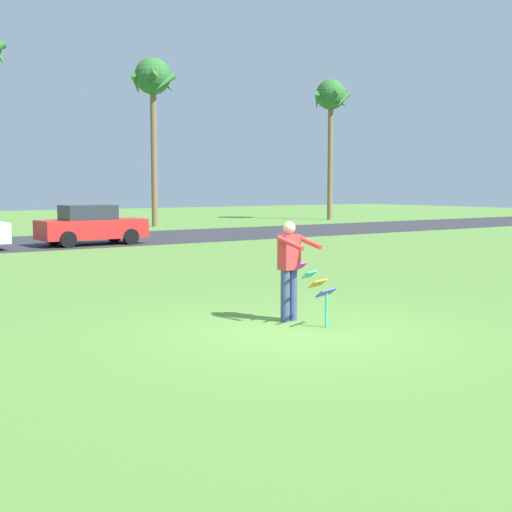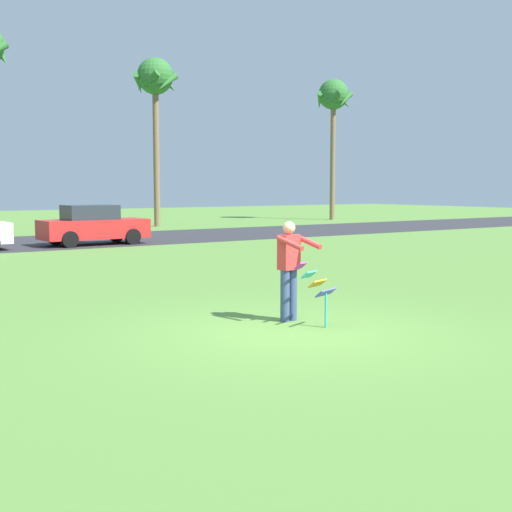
{
  "view_description": "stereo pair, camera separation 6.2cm",
  "coord_description": "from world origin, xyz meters",
  "px_view_note": "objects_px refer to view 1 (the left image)",
  "views": [
    {
      "loc": [
        -6.62,
        -8.5,
        2.32
      ],
      "look_at": [
        0.5,
        1.77,
        1.05
      ],
      "focal_mm": 47.92,
      "sensor_mm": 36.0,
      "label": 1
    },
    {
      "loc": [
        -6.57,
        -8.54,
        2.32
      ],
      "look_at": [
        0.5,
        1.77,
        1.05
      ],
      "focal_mm": 47.92,
      "sensor_mm": 36.0,
      "label": 2
    }
  ],
  "objects_px": {
    "kite_held": "(317,285)",
    "person_kite_flyer": "(290,267)",
    "palm_tree_far_left": "(331,101)",
    "parked_car_red": "(91,226)",
    "palm_tree_centre_far": "(153,84)"
  },
  "relations": [
    {
      "from": "kite_held",
      "to": "palm_tree_far_left",
      "type": "bearing_deg",
      "value": 48.81
    },
    {
      "from": "person_kite_flyer",
      "to": "palm_tree_far_left",
      "type": "relative_size",
      "value": 0.18
    },
    {
      "from": "person_kite_flyer",
      "to": "palm_tree_far_left",
      "type": "bearing_deg",
      "value": 48.07
    },
    {
      "from": "person_kite_flyer",
      "to": "parked_car_red",
      "type": "relative_size",
      "value": 0.41
    },
    {
      "from": "person_kite_flyer",
      "to": "parked_car_red",
      "type": "bearing_deg",
      "value": 79.95
    },
    {
      "from": "parked_car_red",
      "to": "palm_tree_centre_far",
      "type": "height_order",
      "value": "palm_tree_centre_far"
    },
    {
      "from": "kite_held",
      "to": "palm_tree_centre_far",
      "type": "height_order",
      "value": "palm_tree_centre_far"
    },
    {
      "from": "parked_car_red",
      "to": "palm_tree_centre_far",
      "type": "distance_m",
      "value": 14.87
    },
    {
      "from": "person_kite_flyer",
      "to": "kite_held",
      "type": "relative_size",
      "value": 1.64
    },
    {
      "from": "kite_held",
      "to": "person_kite_flyer",
      "type": "bearing_deg",
      "value": 99.49
    },
    {
      "from": "person_kite_flyer",
      "to": "kite_held",
      "type": "height_order",
      "value": "person_kite_flyer"
    },
    {
      "from": "parked_car_red",
      "to": "palm_tree_centre_far",
      "type": "xyz_separation_m",
      "value": [
        7.86,
        10.19,
        7.44
      ]
    },
    {
      "from": "person_kite_flyer",
      "to": "palm_tree_centre_far",
      "type": "xyz_separation_m",
      "value": [
        10.87,
        27.13,
        7.26
      ]
    },
    {
      "from": "parked_car_red",
      "to": "palm_tree_far_left",
      "type": "height_order",
      "value": "palm_tree_far_left"
    },
    {
      "from": "palm_tree_far_left",
      "to": "palm_tree_centre_far",
      "type": "bearing_deg",
      "value": -177.72
    }
  ]
}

